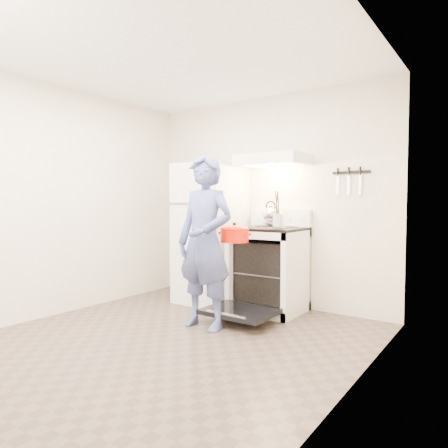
{
  "coord_description": "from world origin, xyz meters",
  "views": [
    {
      "loc": [
        2.41,
        -2.47,
        1.22
      ],
      "look_at": [
        -0.05,
        1.0,
        1.0
      ],
      "focal_mm": 32.0,
      "sensor_mm": 36.0,
      "label": 1
    }
  ],
  "objects": [
    {
      "name": "tea_kettle",
      "position": [
        0.13,
        1.7,
        1.1
      ],
      "size": [
        0.24,
        0.2,
        0.3
      ],
      "primitive_type": null,
      "color": "silver",
      "rests_on": "cooktop"
    },
    {
      "name": "pizza_stone",
      "position": [
        0.16,
        1.39,
        0.45
      ],
      "size": [
        0.3,
        0.3,
        0.02
      ],
      "primitive_type": "cylinder",
      "color": "olive",
      "rests_on": "oven_rack"
    },
    {
      "name": "floor",
      "position": [
        0.0,
        0.0,
        0.0
      ],
      "size": [
        3.6,
        3.6,
        0.0
      ],
      "primitive_type": "plane",
      "color": "#4F4138",
      "rests_on": "ground"
    },
    {
      "name": "cooktop",
      "position": [
        0.23,
        1.48,
        0.94
      ],
      "size": [
        0.76,
        0.65,
        0.03
      ],
      "primitive_type": "cube",
      "color": "black",
      "rests_on": "stove_body"
    },
    {
      "name": "utensil_jar",
      "position": [
        0.48,
        1.22,
        1.05
      ],
      "size": [
        0.09,
        0.09,
        0.13
      ],
      "primitive_type": "cylinder",
      "rotation": [
        0.0,
        0.0,
        -0.05
      ],
      "color": "silver",
      "rests_on": "cooktop"
    },
    {
      "name": "stove_body",
      "position": [
        0.23,
        1.48,
        0.46
      ],
      "size": [
        0.76,
        0.65,
        0.92
      ],
      "primitive_type": "cube",
      "color": "white",
      "rests_on": "floor"
    },
    {
      "name": "range_hood",
      "position": [
        0.23,
        1.55,
        1.71
      ],
      "size": [
        0.76,
        0.5,
        0.12
      ],
      "primitive_type": "cube",
      "color": "white",
      "rests_on": "back_wall"
    },
    {
      "name": "oven_rack",
      "position": [
        0.23,
        1.48,
        0.44
      ],
      "size": [
        0.6,
        0.52,
        0.01
      ],
      "primitive_type": "cube",
      "color": "slate",
      "rests_on": "stove_body"
    },
    {
      "name": "back_wall",
      "position": [
        0.0,
        1.8,
        1.25
      ],
      "size": [
        3.2,
        0.02,
        2.5
      ],
      "primitive_type": "cube",
      "color": "#EFE1C8",
      "rests_on": "ground"
    },
    {
      "name": "refrigerator",
      "position": [
        -0.58,
        1.45,
        0.85
      ],
      "size": [
        0.7,
        0.7,
        1.7
      ],
      "primitive_type": "cube",
      "color": "white",
      "rests_on": "floor"
    },
    {
      "name": "knife_strip",
      "position": [
        1.05,
        1.79,
        1.55
      ],
      "size": [
        0.4,
        0.02,
        0.03
      ],
      "primitive_type": "cube",
      "color": "black",
      "rests_on": "back_wall"
    },
    {
      "name": "dutch_oven",
      "position": [
        0.21,
        0.81,
        0.9
      ],
      "size": [
        0.35,
        0.28,
        0.23
      ],
      "primitive_type": null,
      "color": "red",
      "rests_on": "person"
    },
    {
      "name": "backsplash",
      "position": [
        0.23,
        1.76,
        1.05
      ],
      "size": [
        0.76,
        0.07,
        0.2
      ],
      "primitive_type": "cube",
      "color": "white",
      "rests_on": "cooktop"
    },
    {
      "name": "oven_door",
      "position": [
        0.23,
        0.88,
        0.12
      ],
      "size": [
        0.7,
        0.54,
        0.04
      ],
      "primitive_type": "cube",
      "color": "black",
      "rests_on": "floor"
    },
    {
      "name": "person",
      "position": [
        0.02,
        0.58,
        0.84
      ],
      "size": [
        0.62,
        0.41,
        1.69
      ],
      "primitive_type": "imported",
      "rotation": [
        0.0,
        0.0,
        0.01
      ],
      "color": "#393C7C",
      "rests_on": "floor"
    }
  ]
}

